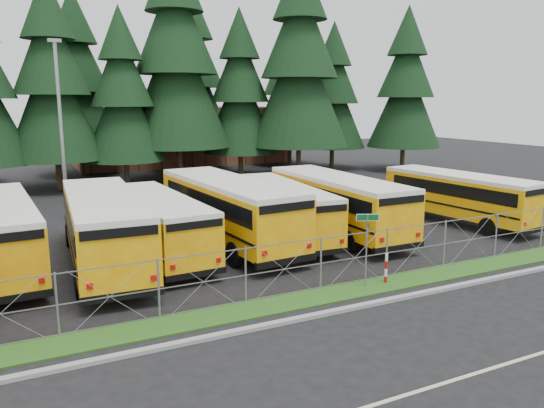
{
  "coord_description": "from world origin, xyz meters",
  "views": [
    {
      "loc": [
        -10.84,
        -16.85,
        6.91
      ],
      "look_at": [
        -0.52,
        4.0,
        2.28
      ],
      "focal_mm": 35.0,
      "sensor_mm": 36.0,
      "label": 1
    }
  ],
  "objects_px": {
    "bus_east": "(454,198)",
    "striped_bollard": "(386,269)",
    "bus_5": "(279,211)",
    "bus_2": "(104,230)",
    "bus_3": "(157,225)",
    "bus_6": "(333,205)",
    "light_standard": "(61,124)",
    "bus_4": "(225,212)",
    "street_sign": "(367,235)"
  },
  "relations": [
    {
      "from": "bus_3",
      "to": "bus_6",
      "type": "relative_size",
      "value": 0.9
    },
    {
      "from": "street_sign",
      "to": "striped_bollard",
      "type": "distance_m",
      "value": 1.72
    },
    {
      "from": "bus_east",
      "to": "light_standard",
      "type": "bearing_deg",
      "value": 144.99
    },
    {
      "from": "striped_bollard",
      "to": "light_standard",
      "type": "xyz_separation_m",
      "value": [
        -9.68,
        17.14,
        4.9
      ]
    },
    {
      "from": "bus_5",
      "to": "bus_east",
      "type": "distance_m",
      "value": 10.55
    },
    {
      "from": "bus_5",
      "to": "light_standard",
      "type": "bearing_deg",
      "value": 139.28
    },
    {
      "from": "bus_4",
      "to": "light_standard",
      "type": "relative_size",
      "value": 1.2
    },
    {
      "from": "bus_4",
      "to": "bus_3",
      "type": "bearing_deg",
      "value": -176.89
    },
    {
      "from": "bus_4",
      "to": "light_standard",
      "type": "distance_m",
      "value": 11.75
    },
    {
      "from": "bus_2",
      "to": "bus_4",
      "type": "relative_size",
      "value": 0.97
    },
    {
      "from": "light_standard",
      "to": "bus_east",
      "type": "bearing_deg",
      "value": -28.25
    },
    {
      "from": "striped_bollard",
      "to": "bus_5",
      "type": "bearing_deg",
      "value": 93.77
    },
    {
      "from": "bus_4",
      "to": "bus_5",
      "type": "xyz_separation_m",
      "value": [
        2.85,
        -0.16,
        -0.22
      ]
    },
    {
      "from": "bus_6",
      "to": "light_standard",
      "type": "height_order",
      "value": "light_standard"
    },
    {
      "from": "bus_4",
      "to": "bus_6",
      "type": "distance_m",
      "value": 5.79
    },
    {
      "from": "bus_4",
      "to": "bus_east",
      "type": "distance_m",
      "value": 13.4
    },
    {
      "from": "bus_5",
      "to": "bus_6",
      "type": "height_order",
      "value": "bus_6"
    },
    {
      "from": "striped_bollard",
      "to": "light_standard",
      "type": "bearing_deg",
      "value": 119.44
    },
    {
      "from": "bus_3",
      "to": "bus_east",
      "type": "relative_size",
      "value": 0.98
    },
    {
      "from": "bus_4",
      "to": "bus_5",
      "type": "height_order",
      "value": "bus_4"
    },
    {
      "from": "bus_6",
      "to": "light_standard",
      "type": "distance_m",
      "value": 15.98
    },
    {
      "from": "bus_5",
      "to": "light_standard",
      "type": "xyz_separation_m",
      "value": [
        -9.16,
        9.27,
        4.13
      ]
    },
    {
      "from": "bus_3",
      "to": "bus_east",
      "type": "height_order",
      "value": "bus_east"
    },
    {
      "from": "bus_6",
      "to": "street_sign",
      "type": "xyz_separation_m",
      "value": [
        -3.34,
        -7.45,
        0.51
      ]
    },
    {
      "from": "striped_bollard",
      "to": "street_sign",
      "type": "bearing_deg",
      "value": 179.8
    },
    {
      "from": "bus_3",
      "to": "bus_4",
      "type": "height_order",
      "value": "bus_4"
    },
    {
      "from": "bus_east",
      "to": "bus_5",
      "type": "bearing_deg",
      "value": 166.28
    },
    {
      "from": "bus_5",
      "to": "bus_4",
      "type": "bearing_deg",
      "value": -178.52
    },
    {
      "from": "bus_2",
      "to": "light_standard",
      "type": "height_order",
      "value": "light_standard"
    },
    {
      "from": "bus_2",
      "to": "bus_5",
      "type": "height_order",
      "value": "bus_2"
    },
    {
      "from": "bus_6",
      "to": "street_sign",
      "type": "relative_size",
      "value": 4.13
    },
    {
      "from": "bus_3",
      "to": "street_sign",
      "type": "relative_size",
      "value": 3.72
    },
    {
      "from": "bus_5",
      "to": "bus_2",
      "type": "bearing_deg",
      "value": -169.64
    },
    {
      "from": "bus_6",
      "to": "bus_2",
      "type": "bearing_deg",
      "value": -177.89
    },
    {
      "from": "striped_bollard",
      "to": "bus_4",
      "type": "bearing_deg",
      "value": 112.76
    },
    {
      "from": "bus_4",
      "to": "bus_east",
      "type": "relative_size",
      "value": 1.13
    },
    {
      "from": "bus_2",
      "to": "striped_bollard",
      "type": "bearing_deg",
      "value": -34.23
    },
    {
      "from": "bus_2",
      "to": "bus_4",
      "type": "xyz_separation_m",
      "value": [
        5.8,
        1.03,
        0.04
      ]
    },
    {
      "from": "bus_east",
      "to": "bus_3",
      "type": "bearing_deg",
      "value": 169.92
    },
    {
      "from": "bus_4",
      "to": "striped_bollard",
      "type": "height_order",
      "value": "bus_4"
    },
    {
      "from": "bus_2",
      "to": "bus_3",
      "type": "xyz_separation_m",
      "value": [
        2.36,
        0.56,
        -0.18
      ]
    },
    {
      "from": "bus_5",
      "to": "striped_bollard",
      "type": "xyz_separation_m",
      "value": [
        0.52,
        -7.88,
        -0.77
      ]
    },
    {
      "from": "bus_2",
      "to": "light_standard",
      "type": "xyz_separation_m",
      "value": [
        -0.5,
        10.14,
        3.95
      ]
    },
    {
      "from": "bus_4",
      "to": "bus_east",
      "type": "bearing_deg",
      "value": -10.69
    },
    {
      "from": "bus_2",
      "to": "striped_bollard",
      "type": "relative_size",
      "value": 9.84
    },
    {
      "from": "bus_2",
      "to": "bus_4",
      "type": "height_order",
      "value": "bus_4"
    },
    {
      "from": "bus_3",
      "to": "light_standard",
      "type": "bearing_deg",
      "value": 103.81
    },
    {
      "from": "bus_east",
      "to": "striped_bollard",
      "type": "bearing_deg",
      "value": -153.21
    },
    {
      "from": "bus_6",
      "to": "street_sign",
      "type": "distance_m",
      "value": 8.18
    },
    {
      "from": "bus_3",
      "to": "bus_5",
      "type": "distance_m",
      "value": 6.31
    }
  ]
}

